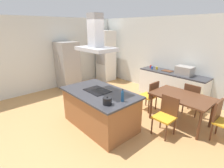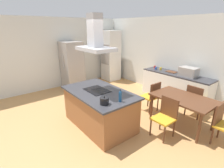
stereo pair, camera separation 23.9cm
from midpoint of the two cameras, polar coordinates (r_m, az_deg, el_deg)
The scene contains 21 objects.
ground at distance 5.32m, azimuth 10.74°, elevation -7.85°, with size 16.00×16.00×0.00m, color tan.
wall_back at distance 6.30m, azimuth 22.13°, elevation 8.28°, with size 7.20×0.10×2.70m, color silver.
wall_left at distance 7.28m, azimuth -12.63°, elevation 10.47°, with size 0.10×8.80×2.70m, color silver.
kitchen_island at distance 4.19m, azimuth -2.62°, elevation -8.25°, with size 1.88×1.12×0.90m.
cooktop at distance 4.07m, azimuth -3.48°, elevation -2.10°, with size 0.60×0.44×0.01m, color black.
tea_kettle at distance 3.34m, azimuth -0.51°, elevation -5.71°, with size 0.23×0.18×0.17m.
olive_oil_bottle at distance 3.44m, azimuth 4.78°, elevation -4.25°, with size 0.06×0.06×0.27m.
back_counter at distance 6.07m, azimuth 21.59°, elevation -0.85°, with size 2.29×0.62×0.90m.
countertop_microwave at distance 5.74m, azimuth 25.56°, elevation 3.71°, with size 0.50×0.38×0.28m, color #9E9993.
coffee_mug_red at distance 6.46m, azimuth 15.32°, elevation 5.55°, with size 0.08×0.08×0.09m, color red.
coffee_mug_blue at distance 6.27m, azimuth 15.67°, elevation 5.13°, with size 0.08×0.08×0.09m, color #2D56B2.
coffee_mug_yellow at distance 6.26m, azimuth 17.17°, elevation 4.96°, with size 0.08×0.08×0.09m, color gold.
cutting_board at distance 6.09m, azimuth 20.51°, elevation 3.88°, with size 0.34×0.24×0.02m, color #59331E.
wall_oven_stack at distance 7.74m, azimuth 0.47°, elevation 9.53°, with size 0.70×0.66×2.20m.
refrigerator at distance 6.84m, azimuth -12.36°, elevation 6.21°, with size 0.80×0.73×1.82m.
dining_table at distance 4.48m, azimuth 24.23°, elevation -5.11°, with size 1.40×0.90×0.75m.
chair_at_right_end at distance 4.27m, azimuth 34.90°, elevation -10.53°, with size 0.42×0.42×0.89m.
chair_facing_island at distance 4.01m, azimuth 19.39°, elevation -9.82°, with size 0.42×0.42×0.89m.
chair_at_left_end at distance 4.97m, azimuth 14.71°, elevation -3.66°, with size 0.42×0.42×0.89m.
chair_facing_back_wall at distance 5.11m, azimuth 27.50°, elevation -4.65°, with size 0.42×0.42×0.89m.
range_hood at distance 3.81m, azimuth -3.85°, elevation 14.93°, with size 0.90×0.55×0.78m.
Camera 2 is at (3.10, -2.09, 2.36)m, focal length 27.06 mm.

